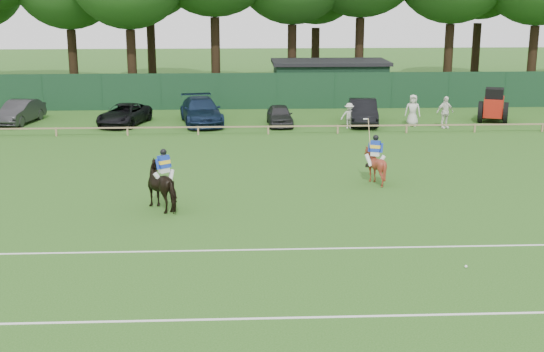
{
  "coord_description": "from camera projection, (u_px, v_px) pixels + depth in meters",
  "views": [
    {
      "loc": [
        -0.73,
        -22.88,
        8.09
      ],
      "look_at": [
        0.5,
        3.0,
        1.4
      ],
      "focal_mm": 48.0,
      "sensor_mm": 36.0,
      "label": 1
    }
  ],
  "objects": [
    {
      "name": "perimeter_fence",
      "position": [
        248.0,
        91.0,
        49.98
      ],
      "size": [
        92.08,
        0.08,
        2.5
      ],
      "color": "#14351E",
      "rests_on": "ground"
    },
    {
      "name": "ground",
      "position": [
        261.0,
        239.0,
        24.18
      ],
      "size": [
        160.0,
        160.0,
        0.0
      ],
      "primitive_type": "plane",
      "color": "#1E4C14",
      "rests_on": "ground"
    },
    {
      "name": "horse_chestnut",
      "position": [
        375.0,
        166.0,
        31.03
      ],
      "size": [
        1.65,
        1.73,
        1.51
      ],
      "primitive_type": "imported",
      "rotation": [
        0.0,
        0.0,
        2.75
      ],
      "color": "maroon",
      "rests_on": "ground"
    },
    {
      "name": "sedan_navy",
      "position": [
        201.0,
        111.0,
        44.67
      ],
      "size": [
        3.15,
        5.81,
        1.6
      ],
      "primitive_type": "imported",
      "rotation": [
        0.0,
        0.0,
        0.17
      ],
      "color": "#13223B",
      "rests_on": "ground"
    },
    {
      "name": "tractor",
      "position": [
        494.0,
        106.0,
        45.3
      ],
      "size": [
        2.49,
        2.97,
        2.13
      ],
      "rotation": [
        0.0,
        0.0,
        -0.37
      ],
      "color": "#AC1B0F",
      "rests_on": "ground"
    },
    {
      "name": "estate_black",
      "position": [
        363.0,
        112.0,
        44.55
      ],
      "size": [
        2.08,
        4.77,
        1.52
      ],
      "primitive_type": "imported",
      "rotation": [
        0.0,
        0.0,
        -0.1
      ],
      "color": "black",
      "rests_on": "ground"
    },
    {
      "name": "suv_black",
      "position": [
        124.0,
        115.0,
        44.35
      ],
      "size": [
        3.23,
        4.98,
        1.27
      ],
      "primitive_type": "imported",
      "rotation": [
        0.0,
        0.0,
        -0.26
      ],
      "color": "black",
      "rests_on": "ground"
    },
    {
      "name": "pitch_rail",
      "position": [
        251.0,
        127.0,
        41.48
      ],
      "size": [
        62.1,
        0.1,
        0.5
      ],
      "color": "#997F5B",
      "rests_on": "ground"
    },
    {
      "name": "rider_dark",
      "position": [
        164.0,
        166.0,
        27.14
      ],
      "size": [
        0.82,
        0.7,
        1.41
      ],
      "rotation": [
        0.0,
        0.0,
        3.81
      ],
      "color": "silver",
      "rests_on": "ground"
    },
    {
      "name": "spectator_mid",
      "position": [
        445.0,
        112.0,
        43.21
      ],
      "size": [
        1.21,
        0.77,
        1.92
      ],
      "primitive_type": "imported",
      "rotation": [
        0.0,
        0.0,
        0.3
      ],
      "color": "white",
      "rests_on": "ground"
    },
    {
      "name": "utility_shed",
      "position": [
        329.0,
        81.0,
        53.09
      ],
      "size": [
        8.4,
        4.4,
        3.04
      ],
      "color": "#14331E",
      "rests_on": "ground"
    },
    {
      "name": "rider_chestnut",
      "position": [
        375.0,
        150.0,
        30.84
      ],
      "size": [
        0.91,
        0.76,
        2.05
      ],
      "rotation": [
        0.0,
        0.0,
        2.75
      ],
      "color": "silver",
      "rests_on": "ground"
    },
    {
      "name": "sedan_grey",
      "position": [
        20.0,
        112.0,
        44.82
      ],
      "size": [
        2.28,
        4.55,
        1.43
      ],
      "primitive_type": "imported",
      "rotation": [
        0.0,
        0.0,
        -0.18
      ],
      "color": "#2B2B2D",
      "rests_on": "ground"
    },
    {
      "name": "spectator_left",
      "position": [
        349.0,
        116.0,
        43.23
      ],
      "size": [
        1.05,
        0.7,
        1.52
      ],
      "primitive_type": "imported",
      "rotation": [
        0.0,
        0.0,
        -0.14
      ],
      "color": "beige",
      "rests_on": "ground"
    },
    {
      "name": "polo_ball",
      "position": [
        466.0,
        266.0,
        21.7
      ],
      "size": [
        0.09,
        0.09,
        0.09
      ],
      "primitive_type": "sphere",
      "color": "silver",
      "rests_on": "ground"
    },
    {
      "name": "horse_dark",
      "position": [
        165.0,
        186.0,
        27.35
      ],
      "size": [
        2.07,
        2.26,
        1.79
      ],
      "primitive_type": "imported",
      "rotation": [
        0.0,
        0.0,
        3.81
      ],
      "color": "black",
      "rests_on": "ground"
    },
    {
      "name": "spectator_right",
      "position": [
        413.0,
        110.0,
        43.91
      ],
      "size": [
        1.06,
        0.82,
        1.91
      ],
      "primitive_type": "imported",
      "rotation": [
        0.0,
        0.0,
        -0.26
      ],
      "color": "beige",
      "rests_on": "ground"
    },
    {
      "name": "hatch_grey",
      "position": [
        280.0,
        115.0,
        44.19
      ],
      "size": [
        1.56,
        3.69,
        1.24
      ],
      "primitive_type": "imported",
      "rotation": [
        0.0,
        0.0,
        0.03
      ],
      "color": "#2A2A2D",
      "rests_on": "ground"
    },
    {
      "name": "pitch_lines",
      "position": [
        265.0,
        280.0,
        20.79
      ],
      "size": [
        60.0,
        5.1,
        0.01
      ],
      "color": "silver",
      "rests_on": "ground"
    },
    {
      "name": "tree_row",
      "position": [
        272.0,
        93.0,
        58.12
      ],
      "size": [
        96.0,
        12.0,
        21.0
      ],
      "primitive_type": null,
      "color": "#26561C",
      "rests_on": "ground"
    }
  ]
}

